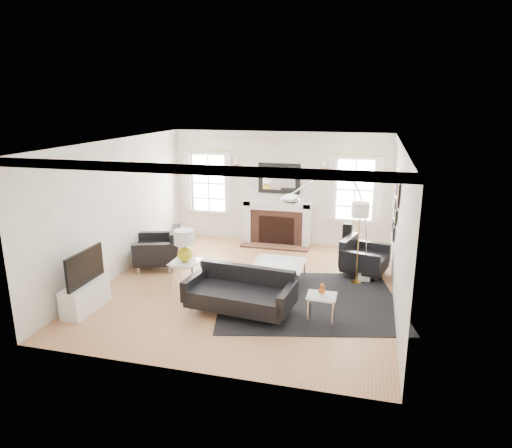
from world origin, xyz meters
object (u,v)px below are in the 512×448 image
(armchair_left, at_px, (160,250))
(arc_floor_lamp, at_px, (330,225))
(coffee_table, at_px, (278,265))
(sofa, at_px, (241,293))
(gourd_lamp, at_px, (184,244))
(fireplace, at_px, (277,223))
(armchair_right, at_px, (362,258))

(armchair_left, relative_size, arc_floor_lamp, 0.55)
(coffee_table, bearing_deg, sofa, -106.58)
(coffee_table, height_order, gourd_lamp, gourd_lamp)
(fireplace, relative_size, armchair_left, 1.33)
(armchair_right, bearing_deg, coffee_table, -148.60)
(arc_floor_lamp, bearing_deg, gourd_lamp, -162.38)
(coffee_table, distance_m, arc_floor_lamp, 1.29)
(armchair_left, xyz_separation_m, armchair_right, (4.27, 0.61, -0.03))
(sofa, relative_size, arc_floor_lamp, 0.83)
(fireplace, relative_size, sofa, 0.88)
(sofa, distance_m, gourd_lamp, 1.54)
(armchair_right, height_order, gourd_lamp, gourd_lamp)
(fireplace, bearing_deg, sofa, -87.43)
(armchair_left, xyz_separation_m, gourd_lamp, (1.03, -1.04, 0.54))
(sofa, height_order, arc_floor_lamp, arc_floor_lamp)
(armchair_left, height_order, gourd_lamp, gourd_lamp)
(fireplace, height_order, gourd_lamp, gourd_lamp)
(fireplace, distance_m, armchair_right, 2.67)
(sofa, xyz_separation_m, armchair_right, (1.96, 2.26, 0.03))
(coffee_table, relative_size, arc_floor_lamp, 0.42)
(armchair_left, height_order, armchair_right, armchair_left)
(armchair_right, xyz_separation_m, arc_floor_lamp, (-0.62, -0.82, 0.90))
(arc_floor_lamp, bearing_deg, armchair_left, 176.83)
(armchair_left, distance_m, arc_floor_lamp, 3.76)
(sofa, xyz_separation_m, coffee_table, (0.39, 1.30, 0.08))
(arc_floor_lamp, bearing_deg, fireplace, 122.24)
(armchair_right, relative_size, arc_floor_lamp, 0.49)
(sofa, bearing_deg, gourd_lamp, 154.46)
(sofa, distance_m, arc_floor_lamp, 2.18)
(fireplace, xyz_separation_m, arc_floor_lamp, (1.52, -2.41, 0.71))
(sofa, relative_size, gourd_lamp, 3.11)
(gourd_lamp, xyz_separation_m, arc_floor_lamp, (2.63, 0.83, 0.32))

